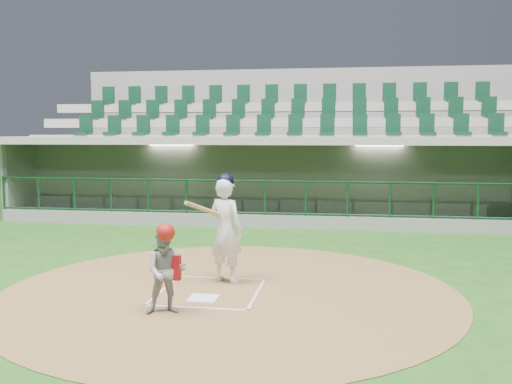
# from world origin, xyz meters

# --- Properties ---
(ground) EXTENTS (120.00, 120.00, 0.00)m
(ground) POSITION_xyz_m (0.00, 0.00, 0.00)
(ground) COLOR #1E4E16
(ground) RESTS_ON ground
(dirt_circle) EXTENTS (7.20, 7.20, 0.01)m
(dirt_circle) POSITION_xyz_m (0.30, -0.20, 0.01)
(dirt_circle) COLOR brown
(dirt_circle) RESTS_ON ground
(home_plate) EXTENTS (0.43, 0.43, 0.02)m
(home_plate) POSITION_xyz_m (0.00, -0.70, 0.02)
(home_plate) COLOR white
(home_plate) RESTS_ON dirt_circle
(batter_box_chalk) EXTENTS (1.55, 1.80, 0.01)m
(batter_box_chalk) POSITION_xyz_m (0.00, -0.30, 0.02)
(batter_box_chalk) COLOR white
(batter_box_chalk) RESTS_ON ground
(dugout_structure) EXTENTS (16.40, 3.70, 3.00)m
(dugout_structure) POSITION_xyz_m (0.15, 7.82, 0.96)
(dugout_structure) COLOR slate
(dugout_structure) RESTS_ON ground
(seating_deck) EXTENTS (17.00, 6.72, 5.15)m
(seating_deck) POSITION_xyz_m (0.00, 10.91, 1.42)
(seating_deck) COLOR slate
(seating_deck) RESTS_ON ground
(batter) EXTENTS (0.92, 0.97, 1.82)m
(batter) POSITION_xyz_m (0.13, 0.33, 0.92)
(batter) COLOR white
(batter) RESTS_ON dirt_circle
(catcher) EXTENTS (0.68, 0.60, 1.26)m
(catcher) POSITION_xyz_m (-0.33, -1.42, 0.63)
(catcher) COLOR #939499
(catcher) RESTS_ON dirt_circle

